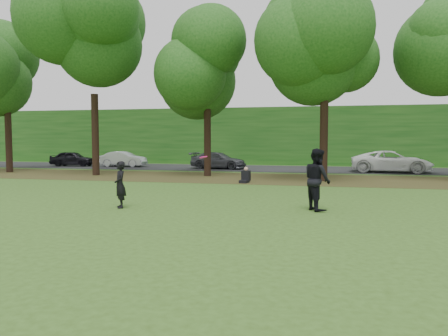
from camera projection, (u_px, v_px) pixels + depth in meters
name	position (u px, v px, depth m)	size (l,w,h in m)	color
ground	(180.00, 218.00, 12.82)	(120.00, 120.00, 0.00)	#304D18
leaf_litter	(253.00, 178.00, 25.44)	(60.00, 7.00, 0.01)	#4A311A
street	(270.00, 169.00, 33.21)	(70.00, 7.00, 0.02)	black
far_hedge	(279.00, 136.00, 38.86)	(70.00, 3.00, 5.00)	#174914
player_left	(120.00, 185.00, 14.65)	(0.58, 0.38, 1.58)	black
player_right	(317.00, 179.00, 14.18)	(0.98, 0.77, 2.02)	black
parked_cars	(304.00, 161.00, 31.29)	(37.40, 3.19, 1.48)	black
frisbee	(203.00, 157.00, 14.63)	(0.32, 0.33, 0.13)	#FC1588
seated_person	(245.00, 177.00, 22.90)	(0.52, 0.79, 0.83)	black
tree_line	(248.00, 42.00, 24.91)	(55.30, 7.90, 12.31)	black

